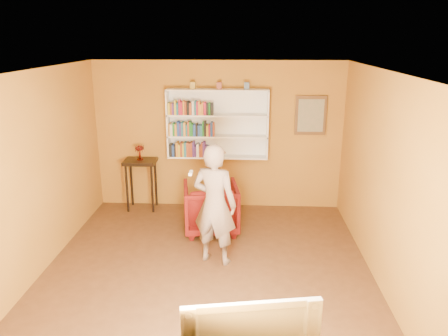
% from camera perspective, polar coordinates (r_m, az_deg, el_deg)
% --- Properties ---
extents(room_shell, '(5.30, 5.80, 2.88)m').
position_cam_1_polar(room_shell, '(5.70, -2.36, -4.65)').
color(room_shell, '#482C17').
rests_on(room_shell, ground).
extents(bookshelf, '(1.80, 0.29, 1.23)m').
position_cam_1_polar(bookshelf, '(7.85, -0.82, 5.81)').
color(bookshelf, white).
rests_on(bookshelf, room_shell).
extents(books_row_lower, '(0.71, 0.19, 0.27)m').
position_cam_1_polar(books_row_lower, '(7.90, -4.53, 2.41)').
color(books_row_lower, black).
rests_on(books_row_lower, bookshelf).
extents(books_row_middle, '(0.81, 0.19, 0.26)m').
position_cam_1_polar(books_row_middle, '(7.81, -4.24, 5.06)').
color(books_row_middle, orange).
rests_on(books_row_middle, bookshelf).
extents(books_row_upper, '(0.79, 0.19, 0.26)m').
position_cam_1_polar(books_row_upper, '(7.74, -4.41, 7.79)').
color(books_row_upper, gold).
rests_on(books_row_upper, bookshelf).
extents(ornament_left, '(0.09, 0.09, 0.12)m').
position_cam_1_polar(ornament_left, '(7.73, -4.09, 10.70)').
color(ornament_left, olive).
rests_on(ornament_left, bookshelf).
extents(ornament_centre, '(0.09, 0.09, 0.12)m').
position_cam_1_polar(ornament_centre, '(7.69, -0.63, 10.71)').
color(ornament_centre, brown).
rests_on(ornament_centre, bookshelf).
extents(ornament_right, '(0.09, 0.09, 0.12)m').
position_cam_1_polar(ornament_right, '(7.67, 2.98, 10.68)').
color(ornament_right, '#495C79').
rests_on(ornament_right, bookshelf).
extents(framed_painting, '(0.55, 0.05, 0.70)m').
position_cam_1_polar(framed_painting, '(7.94, 11.25, 6.76)').
color(framed_painting, '#513317').
rests_on(framed_painting, room_shell).
extents(console_table, '(0.58, 0.44, 0.94)m').
position_cam_1_polar(console_table, '(8.11, -10.83, -0.06)').
color(console_table, black).
rests_on(console_table, ground).
extents(ruby_lustre, '(0.17, 0.16, 0.27)m').
position_cam_1_polar(ruby_lustre, '(8.01, -10.97, 2.38)').
color(ruby_lustre, maroon).
rests_on(ruby_lustre, console_table).
extents(armchair, '(0.99, 1.01, 0.81)m').
position_cam_1_polar(armchair, '(7.19, -1.73, -5.16)').
color(armchair, '#4E0508').
rests_on(armchair, ground).
extents(person, '(0.73, 0.59, 1.74)m').
position_cam_1_polar(person, '(6.06, -1.23, -4.79)').
color(person, '#806B5E').
rests_on(person, ground).
extents(game_remote, '(0.04, 0.15, 0.04)m').
position_cam_1_polar(game_remote, '(5.57, -4.36, -0.64)').
color(game_remote, white).
rests_on(game_remote, person).
extents(television, '(1.12, 0.33, 0.64)m').
position_cam_1_polar(television, '(3.80, 3.28, -20.26)').
color(television, black).
rests_on(television, tv_cabinet).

